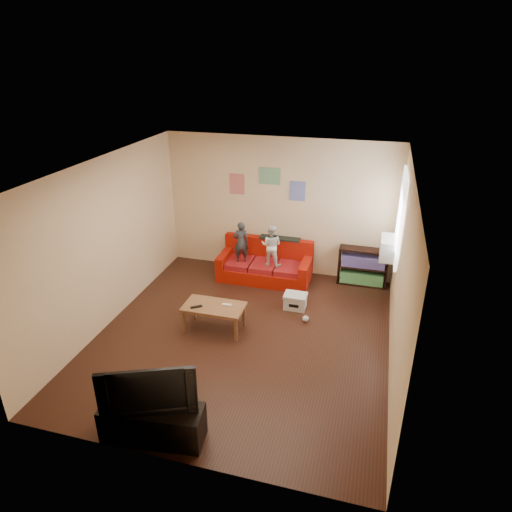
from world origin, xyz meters
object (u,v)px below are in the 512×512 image
(television, at_px, (148,387))
(tv_stand, at_px, (153,423))
(sofa, at_px, (266,266))
(child_b, at_px, (271,245))
(file_box, at_px, (295,301))
(coffee_table, at_px, (214,309))
(bookshelf, at_px, (362,268))
(child_a, at_px, (241,242))

(television, bearing_deg, tv_stand, 0.00)
(sofa, distance_m, tv_stand, 4.32)
(child_b, height_order, television, child_b)
(file_box, bearing_deg, child_b, 127.83)
(sofa, relative_size, coffee_table, 1.84)
(tv_stand, bearing_deg, coffee_table, 85.86)
(coffee_table, xyz_separation_m, bookshelf, (2.20, 2.22, -0.04))
(bookshelf, relative_size, file_box, 2.34)
(child_a, bearing_deg, coffee_table, 71.74)
(tv_stand, distance_m, television, 0.53)
(television, bearing_deg, coffee_table, 69.82)
(coffee_table, relative_size, file_box, 2.46)
(sofa, distance_m, file_box, 1.27)
(sofa, xyz_separation_m, tv_stand, (-0.25, -4.31, -0.04))
(child_b, height_order, file_box, child_b)
(sofa, xyz_separation_m, file_box, (0.79, -0.99, -0.13))
(sofa, bearing_deg, bookshelf, 7.36)
(sofa, xyz_separation_m, television, (-0.25, -4.31, 0.49))
(child_a, relative_size, bookshelf, 0.88)
(child_b, distance_m, tv_stand, 4.21)
(sofa, xyz_separation_m, coffee_table, (-0.35, -1.98, 0.11))
(bookshelf, distance_m, tv_stand, 5.01)
(tv_stand, bearing_deg, bookshelf, 58.62)
(child_a, xyz_separation_m, child_b, (0.60, -0.00, 0.00))
(file_box, xyz_separation_m, tv_stand, (-1.04, -3.32, 0.08))
(sofa, relative_size, television, 1.65)
(sofa, xyz_separation_m, bookshelf, (1.85, 0.24, 0.07))
(child_b, bearing_deg, file_box, 130.49)
(child_a, xyz_separation_m, tv_stand, (0.20, -4.15, -0.56))
(child_a, xyz_separation_m, television, (0.20, -4.15, -0.03))
(sofa, height_order, tv_stand, sofa)
(child_b, height_order, tv_stand, child_b)
(bookshelf, bearing_deg, child_b, -166.79)
(sofa, bearing_deg, tv_stand, -93.28)
(child_b, bearing_deg, tv_stand, 87.23)
(child_b, distance_m, bookshelf, 1.81)
(bookshelf, bearing_deg, tv_stand, -114.76)
(child_b, bearing_deg, child_a, 2.67)
(child_b, relative_size, coffee_table, 0.85)
(sofa, height_order, file_box, sofa)
(child_a, height_order, tv_stand, child_a)
(coffee_table, relative_size, television, 0.90)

